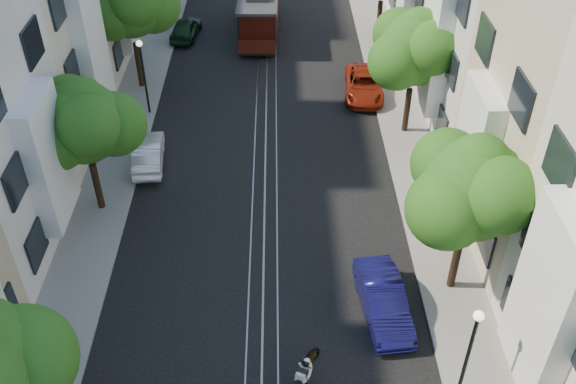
{
  "coord_description": "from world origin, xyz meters",
  "views": [
    {
      "loc": [
        0.65,
        -8.03,
        18.18
      ],
      "look_at": [
        1.01,
        12.23,
        2.2
      ],
      "focal_mm": 40.0,
      "sensor_mm": 36.0,
      "label": 1
    }
  ],
  "objects_px": {
    "tree_e_b": "(473,191)",
    "parked_car_w_far": "(186,28)",
    "lamp_east": "(471,344)",
    "parked_car_w_mid": "(148,153)",
    "sportbike_rider": "(304,374)",
    "cable_car": "(259,7)",
    "tree_w_b": "(84,124)",
    "lamp_west": "(143,66)",
    "tree_w_c": "(130,2)",
    "tree_e_c": "(416,50)",
    "parked_car_e_mid": "(383,300)",
    "parked_car_e_far": "(364,85)"
  },
  "relations": [
    {
      "from": "lamp_east",
      "to": "parked_car_w_mid",
      "type": "bearing_deg",
      "value": 131.7
    },
    {
      "from": "lamp_east",
      "to": "lamp_west",
      "type": "xyz_separation_m",
      "value": [
        -12.6,
        18.0,
        0.0
      ]
    },
    {
      "from": "parked_car_e_mid",
      "to": "parked_car_w_far",
      "type": "distance_m",
      "value": 25.84
    },
    {
      "from": "tree_e_b",
      "to": "tree_w_c",
      "type": "relative_size",
      "value": 0.94
    },
    {
      "from": "tree_e_c",
      "to": "tree_w_b",
      "type": "height_order",
      "value": "tree_e_c"
    },
    {
      "from": "parked_car_w_far",
      "to": "tree_w_c",
      "type": "bearing_deg",
      "value": 82.39
    },
    {
      "from": "tree_e_b",
      "to": "lamp_east",
      "type": "xyz_separation_m",
      "value": [
        -0.96,
        -4.98,
        -1.89
      ]
    },
    {
      "from": "cable_car",
      "to": "tree_e_c",
      "type": "bearing_deg",
      "value": -55.93
    },
    {
      "from": "parked_car_e_mid",
      "to": "parked_car_e_far",
      "type": "distance_m",
      "value": 16.19
    },
    {
      "from": "lamp_west",
      "to": "sportbike_rider",
      "type": "bearing_deg",
      "value": -66.11
    },
    {
      "from": "parked_car_e_far",
      "to": "lamp_east",
      "type": "bearing_deg",
      "value": -82.44
    },
    {
      "from": "lamp_west",
      "to": "parked_car_w_mid",
      "type": "bearing_deg",
      "value": -81.43
    },
    {
      "from": "tree_w_b",
      "to": "parked_car_e_far",
      "type": "xyz_separation_m",
      "value": [
        12.64,
        9.92,
        -3.76
      ]
    },
    {
      "from": "tree_e_b",
      "to": "parked_car_w_far",
      "type": "relative_size",
      "value": 1.76
    },
    {
      "from": "tree_e_c",
      "to": "lamp_east",
      "type": "xyz_separation_m",
      "value": [
        -0.96,
        -15.98,
        -1.75
      ]
    },
    {
      "from": "parked_car_e_far",
      "to": "parked_car_w_far",
      "type": "distance_m",
      "value": 13.35
    },
    {
      "from": "tree_w_b",
      "to": "parked_car_w_mid",
      "type": "height_order",
      "value": "tree_w_b"
    },
    {
      "from": "tree_w_c",
      "to": "sportbike_rider",
      "type": "height_order",
      "value": "tree_w_c"
    },
    {
      "from": "sportbike_rider",
      "to": "cable_car",
      "type": "bearing_deg",
      "value": 118.35
    },
    {
      "from": "tree_w_b",
      "to": "parked_car_w_far",
      "type": "height_order",
      "value": "tree_w_b"
    },
    {
      "from": "parked_car_e_far",
      "to": "tree_w_c",
      "type": "bearing_deg",
      "value": -179.59
    },
    {
      "from": "lamp_east",
      "to": "parked_car_w_mid",
      "type": "xyz_separation_m",
      "value": [
        -11.9,
        13.36,
        -2.22
      ]
    },
    {
      "from": "sportbike_rider",
      "to": "tree_w_c",
      "type": "bearing_deg",
      "value": 137.16
    },
    {
      "from": "tree_e_b",
      "to": "sportbike_rider",
      "type": "relative_size",
      "value": 3.95
    },
    {
      "from": "tree_e_b",
      "to": "lamp_east",
      "type": "height_order",
      "value": "tree_e_b"
    },
    {
      "from": "cable_car",
      "to": "parked_car_w_mid",
      "type": "xyz_separation_m",
      "value": [
        -5.1,
        -14.84,
        -1.18
      ]
    },
    {
      "from": "parked_car_e_mid",
      "to": "parked_car_w_far",
      "type": "bearing_deg",
      "value": 105.66
    },
    {
      "from": "lamp_east",
      "to": "parked_car_w_mid",
      "type": "height_order",
      "value": "lamp_east"
    },
    {
      "from": "parked_car_e_mid",
      "to": "tree_w_c",
      "type": "bearing_deg",
      "value": 117.33
    },
    {
      "from": "cable_car",
      "to": "parked_car_e_far",
      "type": "xyz_separation_m",
      "value": [
        6.01,
        -8.3,
        -1.16
      ]
    },
    {
      "from": "parked_car_w_far",
      "to": "parked_car_e_far",
      "type": "bearing_deg",
      "value": 151.7
    },
    {
      "from": "tree_e_c",
      "to": "parked_car_e_far",
      "type": "bearing_deg",
      "value": 114.1
    },
    {
      "from": "cable_car",
      "to": "sportbike_rider",
      "type": "bearing_deg",
      "value": -84.39
    },
    {
      "from": "tree_w_c",
      "to": "sportbike_rider",
      "type": "relative_size",
      "value": 4.19
    },
    {
      "from": "parked_car_w_mid",
      "to": "parked_car_e_mid",
      "type": "bearing_deg",
      "value": 130.68
    },
    {
      "from": "tree_w_c",
      "to": "sportbike_rider",
      "type": "bearing_deg",
      "value": -67.25
    },
    {
      "from": "sportbike_rider",
      "to": "parked_car_w_far",
      "type": "relative_size",
      "value": 0.45
    },
    {
      "from": "tree_w_c",
      "to": "parked_car_w_far",
      "type": "height_order",
      "value": "tree_w_c"
    },
    {
      "from": "lamp_east",
      "to": "parked_car_w_far",
      "type": "bearing_deg",
      "value": 112.81
    },
    {
      "from": "tree_w_c",
      "to": "parked_car_w_far",
      "type": "relative_size",
      "value": 1.87
    },
    {
      "from": "lamp_east",
      "to": "parked_car_e_mid",
      "type": "height_order",
      "value": "lamp_east"
    },
    {
      "from": "tree_e_b",
      "to": "parked_car_e_far",
      "type": "bearing_deg",
      "value": 96.71
    },
    {
      "from": "lamp_east",
      "to": "cable_car",
      "type": "distance_m",
      "value": 29.03
    },
    {
      "from": "lamp_west",
      "to": "parked_car_w_far",
      "type": "height_order",
      "value": "lamp_west"
    },
    {
      "from": "tree_e_c",
      "to": "parked_car_e_mid",
      "type": "bearing_deg",
      "value": -103.17
    },
    {
      "from": "tree_w_b",
      "to": "tree_w_c",
      "type": "distance_m",
      "value": 11.02
    },
    {
      "from": "lamp_east",
      "to": "parked_car_w_far",
      "type": "relative_size",
      "value": 1.1
    },
    {
      "from": "parked_car_e_mid",
      "to": "parked_car_e_far",
      "type": "height_order",
      "value": "parked_car_e_mid"
    },
    {
      "from": "tree_w_b",
      "to": "cable_car",
      "type": "relative_size",
      "value": 0.79
    },
    {
      "from": "tree_e_b",
      "to": "tree_e_c",
      "type": "height_order",
      "value": "tree_e_b"
    }
  ]
}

